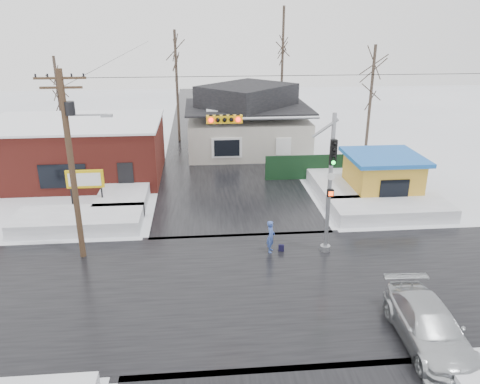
{
  "coord_description": "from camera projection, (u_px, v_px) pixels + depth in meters",
  "views": [
    {
      "loc": [
        -2.14,
        -17.52,
        11.08
      ],
      "look_at": [
        -0.23,
        3.84,
        3.0
      ],
      "focal_mm": 35.0,
      "sensor_mm": 36.0,
      "label": 1
    }
  ],
  "objects": [
    {
      "name": "utility_pole",
      "position": [
        72.0,
        156.0,
        21.21
      ],
      "size": [
        3.15,
        0.44,
        9.0
      ],
      "color": "#382619",
      "rests_on": "ground"
    },
    {
      "name": "kiosk",
      "position": [
        382.0,
        176.0,
        30.01
      ],
      "size": [
        4.6,
        4.6,
        2.88
      ],
      "color": "gold",
      "rests_on": "ground"
    },
    {
      "name": "snowbank_nside_e",
      "position": [
        334.0,
        182.0,
        32.04
      ],
      "size": [
        3.0,
        8.0,
        0.8
      ],
      "primitive_type": "cube",
      "color": "white",
      "rests_on": "ground"
    },
    {
      "name": "snowbank_nw",
      "position": [
        78.0,
        221.0,
        26.04
      ],
      "size": [
        7.0,
        3.0,
        0.8
      ],
      "primitive_type": "cube",
      "color": "white",
      "rests_on": "ground"
    },
    {
      "name": "ground",
      "position": [
        253.0,
        287.0,
        20.41
      ],
      "size": [
        120.0,
        120.0,
        0.0
      ],
      "primitive_type": "plane",
      "color": "white",
      "rests_on": "ground"
    },
    {
      "name": "pedestrian",
      "position": [
        271.0,
        237.0,
        23.18
      ],
      "size": [
        0.54,
        0.69,
        1.66
      ],
      "primitive_type": "imported",
      "rotation": [
        0.0,
        0.0,
        1.31
      ],
      "color": "#3A54A3",
      "rests_on": "ground"
    },
    {
      "name": "tree_far_west",
      "position": [
        56.0,
        76.0,
        39.37
      ],
      "size": [
        3.0,
        3.0,
        8.0
      ],
      "color": "#332821",
      "rests_on": "ground"
    },
    {
      "name": "tree_far_left",
      "position": [
        175.0,
        54.0,
        41.51
      ],
      "size": [
        3.0,
        3.0,
        10.0
      ],
      "color": "#332821",
      "rests_on": "ground"
    },
    {
      "name": "brick_building",
      "position": [
        76.0,
        150.0,
        33.67
      ],
      "size": [
        12.2,
        8.2,
        4.12
      ],
      "color": "maroon",
      "rests_on": "ground"
    },
    {
      "name": "tree_far_right",
      "position": [
        373.0,
        68.0,
        37.53
      ],
      "size": [
        3.0,
        3.0,
        9.0
      ],
      "color": "#332821",
      "rests_on": "ground"
    },
    {
      "name": "snowbank_ne",
      "position": [
        391.0,
        209.0,
        27.55
      ],
      "size": [
        7.0,
        3.0,
        0.8
      ],
      "primitive_type": "cube",
      "color": "white",
      "rests_on": "ground"
    },
    {
      "name": "shopping_bag",
      "position": [
        281.0,
        248.0,
        23.43
      ],
      "size": [
        0.3,
        0.17,
        0.35
      ],
      "primitive_type": "cube",
      "rotation": [
        0.0,
        0.0,
        -0.2
      ],
      "color": "black",
      "rests_on": "ground"
    },
    {
      "name": "fence",
      "position": [
        320.0,
        167.0,
        33.69
      ],
      "size": [
        8.0,
        0.12,
        1.8
      ],
      "primitive_type": "cube",
      "color": "black",
      "rests_on": "ground"
    },
    {
      "name": "traffic_signal",
      "position": [
        298.0,
        166.0,
        21.78
      ],
      "size": [
        6.05,
        0.68,
        7.0
      ],
      "color": "gray",
      "rests_on": "ground"
    },
    {
      "name": "house",
      "position": [
        247.0,
        121.0,
        40.16
      ],
      "size": [
        10.4,
        8.4,
        5.76
      ],
      "color": "beige",
      "rests_on": "ground"
    },
    {
      "name": "car",
      "position": [
        429.0,
        326.0,
        16.63
      ],
      "size": [
        2.28,
        5.13,
        1.46
      ],
      "primitive_type": "imported",
      "rotation": [
        0.0,
        0.0,
        -0.05
      ],
      "color": "#BABEC2",
      "rests_on": "ground"
    },
    {
      "name": "snowbank_nside_w",
      "position": [
        127.0,
        189.0,
        30.87
      ],
      "size": [
        3.0,
        8.0,
        0.8
      ],
      "primitive_type": "cube",
      "color": "white",
      "rests_on": "ground"
    },
    {
      "name": "tree_far_mid",
      "position": [
        283.0,
        34.0,
        43.65
      ],
      "size": [
        3.0,
        3.0,
        12.0
      ],
      "color": "#332821",
      "rests_on": "ground"
    },
    {
      "name": "road_ew",
      "position": [
        253.0,
        287.0,
        20.41
      ],
      "size": [
        120.0,
        10.0,
        0.02
      ],
      "primitive_type": "cube",
      "color": "black",
      "rests_on": "ground"
    },
    {
      "name": "marquee_sign",
      "position": [
        85.0,
        180.0,
        27.83
      ],
      "size": [
        2.2,
        0.21,
        2.55
      ],
      "color": "black",
      "rests_on": "ground"
    },
    {
      "name": "road_ns",
      "position": [
        253.0,
        287.0,
        20.41
      ],
      "size": [
        10.0,
        120.0,
        0.02
      ],
      "primitive_type": "cube",
      "color": "black",
      "rests_on": "ground"
    }
  ]
}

